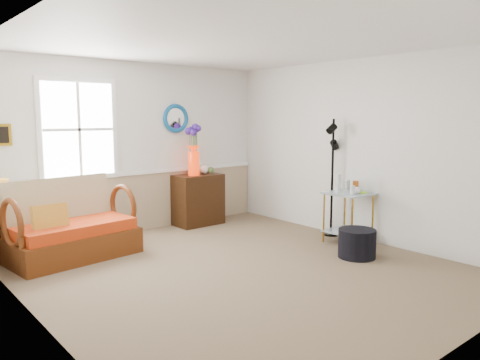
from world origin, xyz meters
TOP-DOWN VIEW (x-y plane):
  - floor at (0.00, 0.00)m, footprint 4.50×5.00m
  - ceiling at (0.00, 0.00)m, footprint 4.50×5.00m
  - walls at (0.00, 0.00)m, footprint 4.51×5.01m
  - wainscot at (0.00, 2.48)m, footprint 4.46×0.02m
  - chair_rail at (0.00, 2.47)m, footprint 4.46×0.04m
  - window at (-0.90, 2.47)m, footprint 1.14×0.06m
  - mirror at (0.70, 2.48)m, footprint 0.47×0.07m
  - loveseat at (-1.32, 1.75)m, footprint 1.61×1.03m
  - throw_pillow at (-1.62, 1.64)m, footprint 0.42×0.13m
  - lamp_stand at (-2.05, 2.18)m, footprint 0.36×0.36m
  - potted_plant at (-1.93, 2.19)m, footprint 0.40×0.42m
  - cabinet at (0.96, 2.26)m, footprint 0.78×0.50m
  - flower_vase at (0.87, 2.22)m, footprint 0.26×0.26m
  - side_table at (1.94, -0.06)m, footprint 0.57×0.57m
  - tabletop_items at (1.97, -0.04)m, footprint 0.55×0.55m
  - floor_lamp at (2.10, 0.38)m, footprint 0.28×0.28m
  - ottoman at (1.45, -0.57)m, footprint 0.55×0.55m

SIDE VIEW (x-z plane):
  - floor at x=0.00m, z-range -0.01..0.01m
  - ottoman at x=1.45m, z-range 0.00..0.36m
  - lamp_stand at x=-2.05m, z-range 0.00..0.55m
  - side_table at x=1.94m, z-range 0.00..0.72m
  - cabinet at x=0.96m, z-range 0.00..0.84m
  - wainscot at x=0.00m, z-range 0.00..0.90m
  - loveseat at x=-1.32m, z-range 0.00..1.00m
  - throw_pillow at x=-1.62m, z-range 0.33..0.74m
  - potted_plant at x=-1.93m, z-range 0.55..0.80m
  - tabletop_items at x=1.97m, z-range 0.72..0.99m
  - floor_lamp at x=2.10m, z-range 0.00..1.75m
  - chair_rail at x=0.00m, z-range 0.89..0.95m
  - flower_vase at x=0.87m, z-range 0.84..1.64m
  - walls at x=0.00m, z-range 0.00..2.60m
  - window at x=-0.90m, z-range 0.88..2.32m
  - mirror at x=0.70m, z-range 1.51..1.99m
  - ceiling at x=0.00m, z-range 2.60..2.60m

